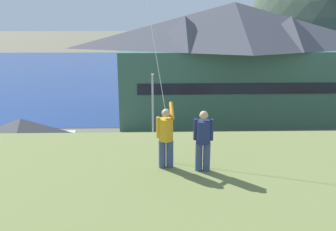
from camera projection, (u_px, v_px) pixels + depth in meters
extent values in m
plane|color=#66604C|center=(198.00, 223.00, 19.97)|extent=(600.00, 600.00, 0.00)
cube|color=slate|center=(191.00, 183.00, 24.77)|extent=(40.00, 20.00, 0.10)
cube|color=navy|center=(168.00, 70.00, 77.83)|extent=(360.00, 84.00, 0.03)
cube|color=#38604C|center=(231.00, 83.00, 40.69)|extent=(24.69, 11.14, 7.80)
cube|color=black|center=(243.00, 89.00, 35.36)|extent=(20.86, 0.38, 1.10)
pyramid|color=#4C4C56|center=(234.00, 25.00, 39.03)|extent=(26.18, 12.24, 4.85)
pyramid|color=#4C4C56|center=(185.00, 33.00, 37.18)|extent=(6.02, 6.02, 3.40)
pyramid|color=#4C4C56|center=(290.00, 33.00, 37.62)|extent=(6.02, 6.02, 3.40)
cube|color=beige|center=(26.00, 170.00, 22.73)|extent=(6.59, 5.45, 3.49)
pyramid|color=#47474C|center=(22.00, 131.00, 22.06)|extent=(7.13, 5.98, 1.63)
cube|color=black|center=(19.00, 195.00, 20.63)|extent=(1.10, 0.22, 2.44)
cube|color=#70604C|center=(174.00, 92.00, 53.15)|extent=(3.20, 11.44, 0.70)
cube|color=silver|center=(149.00, 94.00, 51.61)|extent=(2.55, 7.77, 0.90)
cube|color=white|center=(149.00, 90.00, 51.48)|extent=(2.48, 7.54, 0.16)
cube|color=silver|center=(149.00, 87.00, 50.75)|extent=(1.76, 2.34, 1.10)
cube|color=#A8A399|center=(198.00, 95.00, 50.64)|extent=(2.71, 6.41, 0.90)
cube|color=#B7B2A8|center=(198.00, 92.00, 50.50)|extent=(2.63, 6.22, 0.16)
cube|color=silver|center=(199.00, 88.00, 49.88)|extent=(1.60, 2.02, 1.10)
cube|color=red|center=(250.00, 199.00, 20.97)|extent=(4.25, 1.92, 0.80)
cube|color=#B11A15|center=(248.00, 187.00, 20.76)|extent=(2.15, 1.66, 0.70)
cube|color=black|center=(248.00, 188.00, 20.77)|extent=(2.19, 1.69, 0.32)
cylinder|color=black|center=(278.00, 212.00, 20.26)|extent=(0.65, 0.24, 0.64)
cylinder|color=black|center=(267.00, 197.00, 22.03)|extent=(0.65, 0.24, 0.64)
cylinder|color=black|center=(230.00, 214.00, 20.11)|extent=(0.65, 0.24, 0.64)
cylinder|color=black|center=(223.00, 198.00, 21.88)|extent=(0.65, 0.24, 0.64)
cube|color=silver|center=(302.00, 167.00, 25.47)|extent=(4.31, 2.08, 0.80)
cube|color=beige|center=(301.00, 157.00, 25.26)|extent=(2.20, 1.74, 0.70)
cube|color=black|center=(301.00, 157.00, 25.27)|extent=(2.25, 1.77, 0.32)
cylinder|color=black|center=(326.00, 177.00, 24.82)|extent=(0.65, 0.26, 0.64)
cylinder|color=black|center=(313.00, 166.00, 26.58)|extent=(0.65, 0.26, 0.64)
cylinder|color=black|center=(288.00, 178.00, 24.57)|extent=(0.65, 0.26, 0.64)
cylinder|color=black|center=(278.00, 168.00, 26.33)|extent=(0.65, 0.26, 0.64)
cylinder|color=black|center=(328.00, 225.00, 19.03)|extent=(0.65, 0.26, 0.64)
cylinder|color=black|center=(312.00, 207.00, 20.79)|extent=(0.65, 0.26, 0.64)
cube|color=slate|center=(211.00, 158.00, 26.98)|extent=(4.26, 1.94, 0.80)
cube|color=#5B5B5F|center=(213.00, 149.00, 26.79)|extent=(2.15, 1.67, 0.70)
cube|color=black|center=(213.00, 149.00, 26.80)|extent=(2.20, 1.70, 0.32)
cylinder|color=black|center=(191.00, 159.00, 27.89)|extent=(0.65, 0.24, 0.64)
cylinder|color=black|center=(194.00, 169.00, 26.12)|extent=(0.65, 0.24, 0.64)
cylinder|color=black|center=(226.00, 158.00, 28.05)|extent=(0.65, 0.24, 0.64)
cylinder|color=black|center=(231.00, 168.00, 26.28)|extent=(0.65, 0.24, 0.64)
cube|color=slate|center=(167.00, 206.00, 20.18)|extent=(4.20, 1.81, 0.80)
cube|color=#5B5B5F|center=(170.00, 194.00, 19.99)|extent=(2.10, 1.60, 0.70)
cube|color=black|center=(170.00, 194.00, 20.00)|extent=(2.15, 1.64, 0.32)
cylinder|color=black|center=(143.00, 204.00, 21.14)|extent=(0.64, 0.22, 0.64)
cylinder|color=black|center=(142.00, 221.00, 19.37)|extent=(0.64, 0.22, 0.64)
cylinder|color=black|center=(190.00, 204.00, 21.21)|extent=(0.64, 0.22, 0.64)
cylinder|color=black|center=(192.00, 221.00, 19.43)|extent=(0.64, 0.22, 0.64)
cylinder|color=black|center=(5.00, 161.00, 27.50)|extent=(0.66, 0.27, 0.64)
cylinder|color=#ADADB2|center=(153.00, 115.00, 29.13)|extent=(0.16, 0.16, 6.60)
cube|color=#4C4C51|center=(152.00, 75.00, 28.63)|extent=(0.24, 0.70, 0.20)
cylinder|color=#384770|center=(162.00, 154.00, 10.29)|extent=(0.20, 0.20, 0.82)
cylinder|color=#384770|center=(170.00, 154.00, 10.31)|extent=(0.20, 0.20, 0.82)
cylinder|color=gold|center=(166.00, 130.00, 10.11)|extent=(0.40, 0.40, 0.64)
sphere|color=tan|center=(166.00, 113.00, 9.98)|extent=(0.24, 0.24, 0.24)
cylinder|color=gold|center=(172.00, 111.00, 10.17)|extent=(0.14, 0.56, 0.43)
cylinder|color=gold|center=(158.00, 127.00, 10.07)|extent=(0.11, 0.11, 0.60)
cylinder|color=#384770|center=(199.00, 157.00, 10.09)|extent=(0.20, 0.20, 0.82)
cylinder|color=#384770|center=(207.00, 157.00, 10.07)|extent=(0.20, 0.20, 0.82)
cylinder|color=navy|center=(203.00, 132.00, 9.89)|extent=(0.40, 0.40, 0.64)
sphere|color=tan|center=(204.00, 115.00, 9.76)|extent=(0.24, 0.24, 0.24)
cylinder|color=navy|center=(195.00, 129.00, 9.89)|extent=(0.11, 0.11, 0.60)
cylinder|color=navy|center=(211.00, 130.00, 9.85)|extent=(0.11, 0.11, 0.60)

